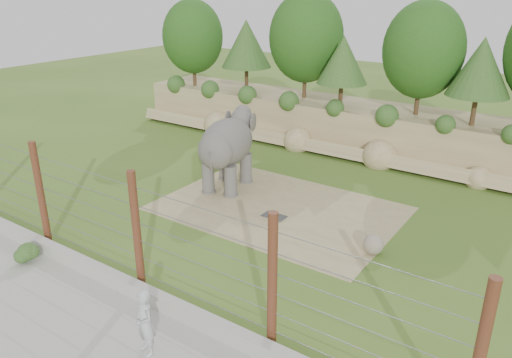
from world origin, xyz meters
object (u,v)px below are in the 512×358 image
Objects in this scene: stone_ball at (373,245)px; zookeeper at (145,323)px; elephant at (227,153)px; barrier_fence at (137,231)px.

stone_ball is 8.77m from zookeeper.
barrier_fence is (2.79, -8.16, 0.26)m from elephant.
barrier_fence is (-5.36, -6.17, 1.61)m from stone_ball.
barrier_fence reaches higher than zookeeper.
zookeeper is at bearing -40.65° from barrier_fence.
barrier_fence reaches higher than stone_ball.
elephant is 11.53m from zookeeper.
stone_ball is 0.04× the size of barrier_fence.
zookeeper is at bearing -76.49° from elephant.
stone_ball is at bearing -27.24° from elephant.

